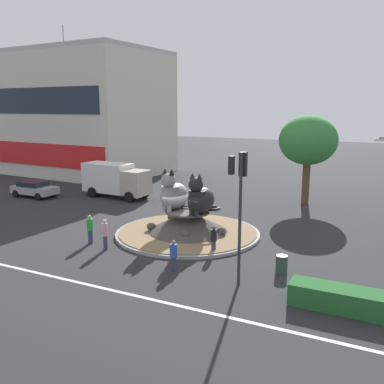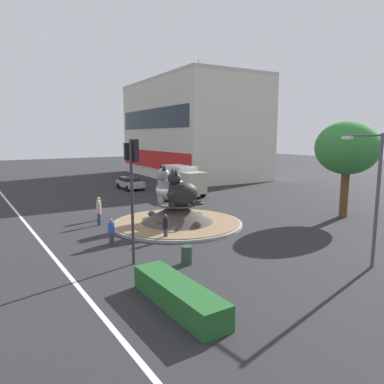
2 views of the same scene
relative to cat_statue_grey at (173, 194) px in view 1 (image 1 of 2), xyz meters
name	(u,v)px [view 1 (image 1 of 2)]	position (x,y,z in m)	size (l,w,h in m)	color
ground_plane	(188,234)	(1.00, 0.02, -2.50)	(160.00, 160.00, 0.00)	#28282B
lane_centreline	(99,287)	(1.00, -8.78, -2.49)	(112.00, 0.20, 0.01)	silver
roundabout_island	(188,225)	(0.99, 0.02, -1.88)	(9.03, 9.03, 1.53)	gray
cat_statue_grey	(173,194)	(0.00, 0.00, 0.00)	(1.87, 2.62, 2.64)	gray
cat_statue_black	(200,199)	(1.98, -0.28, -0.04)	(1.81, 2.59, 2.55)	black
traffic_light_mast	(240,190)	(6.40, -5.66, 1.85)	(0.73, 0.52, 5.99)	#2D2D33
shophouse_block	(68,113)	(-24.61, 17.90, 4.64)	(24.56, 14.43, 18.32)	beige
clipped_hedge_strip	(354,301)	(11.40, -6.22, -2.05)	(4.95, 1.20, 0.90)	#235B28
broadleaf_tree_behind_island	(308,141)	(5.87, 11.87, 2.71)	(4.67, 4.67, 7.24)	brown
pedestrian_blue_shirt	(174,255)	(3.03, -5.56, -1.69)	(0.37, 0.37, 1.54)	#33384C
pedestrian_pink_shirt	(105,233)	(-1.86, -4.59, -1.54)	(0.31, 0.31, 1.77)	#33384C
pedestrian_green_shirt	(90,229)	(-3.34, -4.08, -1.59)	(0.36, 0.36, 1.72)	#33384C
pedestrian_black_shirt	(214,239)	(3.85, -2.52, -1.66)	(0.33, 0.33, 1.58)	#33384C
sedan_on_far_lane	(34,189)	(-16.38, 4.09, -1.75)	(4.15, 2.15, 1.39)	#99999E
delivery_box_truck	(115,179)	(-9.78, 7.16, -0.87)	(6.38, 2.75, 2.98)	#B7AD99
litter_bin	(282,264)	(7.88, -3.60, -2.05)	(0.56, 0.56, 0.90)	#2D4233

